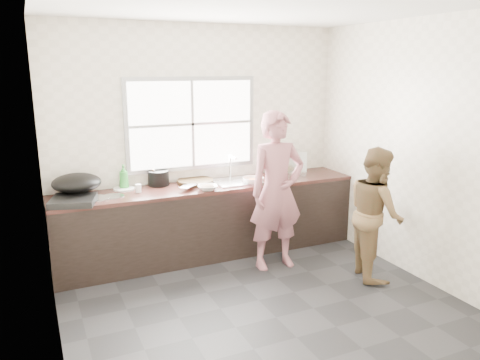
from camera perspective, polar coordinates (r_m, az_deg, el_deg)
name	(u,v)px	position (r m, az deg, el deg)	size (l,w,h in m)	color
floor	(258,301)	(4.69, 2.26, -14.48)	(3.60, 3.20, 0.01)	#262628
ceiling	(261,6)	(4.17, 2.63, 20.48)	(3.60, 3.20, 0.01)	silver
wall_back	(200,140)	(5.69, -4.94, 4.90)	(3.60, 0.01, 2.70)	silver
wall_left	(45,184)	(3.79, -22.70, -0.50)	(0.01, 3.20, 2.70)	beige
wall_right	(412,150)	(5.29, 20.18, 3.46)	(0.01, 3.20, 2.70)	beige
wall_front	(381,213)	(2.94, 16.79, -3.89)	(3.60, 0.01, 2.70)	beige
cabinet	(210,221)	(5.62, -3.66, -5.06)	(3.60, 0.62, 0.82)	black
countertop	(210,187)	(5.50, -3.72, -0.81)	(3.60, 0.64, 0.04)	#371B16
sink	(237,182)	(5.62, -0.39, -0.19)	(0.55, 0.45, 0.02)	silver
faucet	(230,167)	(5.77, -1.21, 1.64)	(0.02, 0.02, 0.30)	silver
window_frame	(192,124)	(5.61, -5.90, 6.83)	(1.60, 0.05, 1.10)	#9EA0A5
window_glazing	(192,124)	(5.59, -5.82, 6.80)	(1.50, 0.01, 1.00)	white
woman	(277,196)	(5.17, 4.50, -1.96)	(0.60, 0.39, 1.64)	#A7646C
person_side	(375,213)	(5.16, 16.19, -3.86)	(0.69, 0.53, 1.41)	brown
cutting_board	(195,181)	(5.58, -5.47, -0.17)	(0.43, 0.43, 0.04)	black
cleaver	(188,186)	(5.28, -6.41, -0.76)	(0.22, 0.11, 0.01)	#A8A9AF
bowl_mince	(208,188)	(5.26, -3.96, -0.93)	(0.23, 0.23, 0.06)	white
bowl_crabs	(253,181)	(5.53, 1.62, -0.15)	(0.20, 0.20, 0.06)	white
bowl_held	(255,179)	(5.67, 1.87, 0.15)	(0.17, 0.17, 0.05)	white
black_pot	(159,178)	(5.52, -9.90, 0.23)	(0.24, 0.24, 0.17)	black
plate_food	(124,189)	(5.43, -13.95, -1.06)	(0.24, 0.24, 0.02)	white
bottle_green	(124,177)	(5.43, -13.99, 0.37)	(0.11, 0.11, 0.28)	green
bottle_brown_tall	(154,178)	(5.51, -10.48, 0.20)	(0.08, 0.08, 0.18)	#462411
bottle_brown_short	(155,180)	(5.49, -10.28, 0.03)	(0.12, 0.12, 0.16)	#401E10
glass_jar	(138,188)	(5.27, -12.29, -0.99)	(0.06, 0.06, 0.09)	white
burner	(73,201)	(5.02, -19.66, -2.37)	(0.43, 0.43, 0.06)	black
wok	(77,183)	(5.23, -19.31, -0.33)	(0.51, 0.51, 0.19)	black
dish_rack	(287,163)	(5.96, 5.71, 2.04)	(0.42, 0.29, 0.31)	silver
pot_lid_left	(113,196)	(5.16, -15.17, -1.93)	(0.23, 0.23, 0.01)	#ACAFB3
pot_lid_right	(97,198)	(5.12, -17.06, -2.17)	(0.27, 0.27, 0.01)	#B5B7BC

